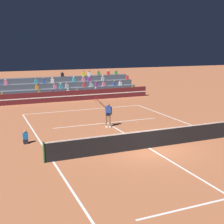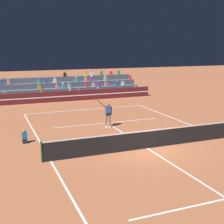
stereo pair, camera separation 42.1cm
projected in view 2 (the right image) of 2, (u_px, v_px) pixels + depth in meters
ground_plane at (147, 148)px, 17.73m from camera, size 120.00×120.00×0.00m
court_lines at (147, 148)px, 17.73m from camera, size 11.10×23.90×0.01m
tennis_net at (148, 139)px, 17.62m from camera, size 12.00×0.10×1.10m
sponsor_banner_wall at (72, 96)px, 32.94m from camera, size 18.00×0.26×1.10m
bleacher_stand at (65, 89)px, 35.76m from camera, size 17.09×3.80×2.83m
ball_kid_courtside at (25, 138)px, 18.64m from camera, size 0.30×0.36×0.84m
tennis_player at (108, 114)px, 22.21m from camera, size 1.33×0.38×2.31m
tennis_ball at (138, 123)px, 23.46m from camera, size 0.07×0.07×0.07m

